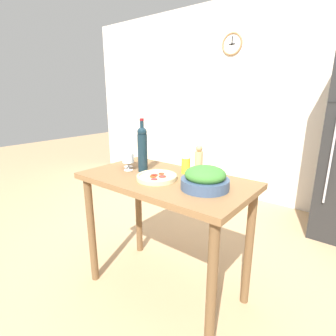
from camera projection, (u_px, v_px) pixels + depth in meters
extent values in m
plane|color=tan|center=(165.00, 289.00, 1.98)|extent=(14.00, 14.00, 0.00)
cube|color=silver|center=(274.00, 104.00, 3.26)|extent=(6.40, 0.06, 2.60)
torus|color=#997047|center=(232.00, 44.00, 3.39)|extent=(0.28, 0.03, 0.28)
cylinder|color=silver|center=(232.00, 44.00, 3.39)|extent=(0.24, 0.01, 0.24)
cube|color=black|center=(232.00, 44.00, 3.38)|extent=(0.08, 0.01, 0.01)
cube|color=black|center=(232.00, 41.00, 3.37)|extent=(0.01, 0.01, 0.11)
cylinder|color=#B2B2B7|center=(331.00, 160.00, 2.38)|extent=(0.02, 0.02, 0.84)
cube|color=brown|center=(165.00, 180.00, 1.74)|extent=(1.15, 0.63, 0.04)
cylinder|color=brown|center=(91.00, 231.00, 1.98)|extent=(0.06, 0.06, 0.84)
cylinder|color=brown|center=(211.00, 292.00, 1.37)|extent=(0.06, 0.06, 0.84)
cylinder|color=brown|center=(139.00, 209.00, 2.36)|extent=(0.06, 0.06, 0.84)
cylinder|color=brown|center=(249.00, 249.00, 1.75)|extent=(0.06, 0.06, 0.84)
cylinder|color=#142833|center=(143.00, 153.00, 1.85)|extent=(0.07, 0.07, 0.27)
sphere|color=#142833|center=(142.00, 132.00, 1.81)|extent=(0.07, 0.07, 0.07)
cylinder|color=#142833|center=(142.00, 126.00, 1.80)|extent=(0.03, 0.03, 0.08)
cylinder|color=maroon|center=(142.00, 120.00, 1.78)|extent=(0.03, 0.03, 0.02)
cylinder|color=silver|center=(129.00, 170.00, 1.91)|extent=(0.07, 0.07, 0.00)
cylinder|color=silver|center=(128.00, 166.00, 1.90)|extent=(0.01, 0.01, 0.06)
cylinder|color=white|center=(128.00, 158.00, 1.88)|extent=(0.08, 0.08, 0.07)
cylinder|color=maroon|center=(128.00, 161.00, 1.89)|extent=(0.07, 0.07, 0.03)
cylinder|color=silver|center=(129.00, 167.00, 1.99)|extent=(0.07, 0.07, 0.00)
cylinder|color=silver|center=(128.00, 163.00, 1.99)|extent=(0.01, 0.01, 0.06)
cylinder|color=white|center=(128.00, 155.00, 1.97)|extent=(0.08, 0.08, 0.07)
cylinder|color=maroon|center=(128.00, 158.00, 1.98)|extent=(0.07, 0.07, 0.01)
cylinder|color=tan|center=(199.00, 163.00, 1.80)|extent=(0.05, 0.05, 0.16)
sphere|color=tan|center=(199.00, 148.00, 1.77)|extent=(0.05, 0.05, 0.05)
cylinder|color=#384C6B|center=(205.00, 184.00, 1.53)|extent=(0.28, 0.28, 0.06)
ellipsoid|color=#38752D|center=(205.00, 174.00, 1.51)|extent=(0.24, 0.24, 0.10)
cylinder|color=#DBC189|center=(157.00, 178.00, 1.70)|extent=(0.26, 0.26, 0.02)
torus|color=#DBC189|center=(157.00, 176.00, 1.69)|extent=(0.26, 0.26, 0.02)
cylinder|color=red|center=(153.00, 176.00, 1.68)|extent=(0.04, 0.04, 0.01)
cylinder|color=red|center=(162.00, 176.00, 1.68)|extent=(0.05, 0.05, 0.01)
cylinder|color=red|center=(161.00, 174.00, 1.74)|extent=(0.04, 0.04, 0.01)
cylinder|color=red|center=(154.00, 175.00, 1.71)|extent=(0.05, 0.05, 0.01)
cylinder|color=red|center=(154.00, 179.00, 1.62)|extent=(0.04, 0.04, 0.01)
cylinder|color=yellow|center=(186.00, 166.00, 1.82)|extent=(0.06, 0.06, 0.11)
cylinder|color=white|center=(186.00, 157.00, 1.81)|extent=(0.06, 0.06, 0.01)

